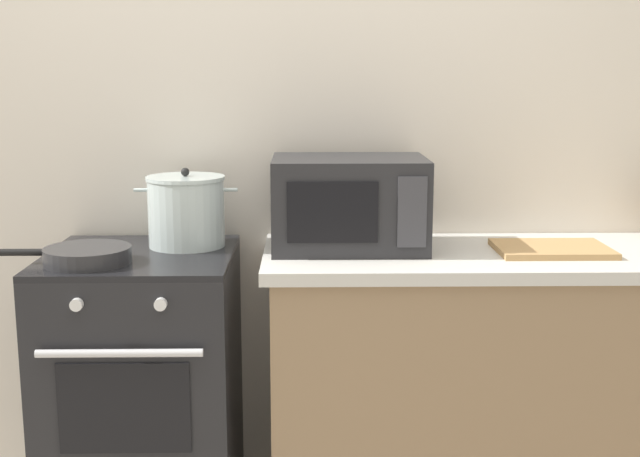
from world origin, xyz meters
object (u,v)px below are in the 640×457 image
(microwave, at_px, (349,203))
(cutting_board, at_px, (552,249))
(stove, at_px, (144,389))
(stock_pot, at_px, (186,211))
(frying_pan, at_px, (86,255))

(microwave, distance_m, cutting_board, 0.67)
(microwave, bearing_deg, stove, -173.36)
(stove, relative_size, microwave, 1.84)
(stock_pot, xyz_separation_m, frying_pan, (-0.27, -0.25, -0.09))
(microwave, xyz_separation_m, cutting_board, (0.65, -0.08, -0.14))
(cutting_board, bearing_deg, stock_pot, 174.48)
(stock_pot, relative_size, microwave, 0.69)
(cutting_board, bearing_deg, microwave, 173.20)
(stove, xyz_separation_m, microwave, (0.68, 0.08, 0.61))
(stock_pot, relative_size, cutting_board, 0.95)
(stock_pot, height_order, frying_pan, stock_pot)
(stock_pot, bearing_deg, frying_pan, -137.68)
(stock_pot, relative_size, frying_pan, 0.74)
(stock_pot, bearing_deg, microwave, -3.95)
(stove, bearing_deg, stock_pot, 39.77)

